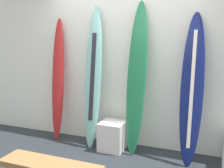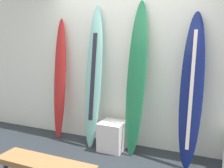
# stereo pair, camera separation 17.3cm
# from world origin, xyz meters

# --- Properties ---
(wall_back) EXTENTS (7.20, 0.20, 2.80)m
(wall_back) POSITION_xyz_m (0.00, 1.30, 1.40)
(wall_back) COLOR white
(wall_back) RESTS_ON ground
(surfboard_crimson) EXTENTS (0.24, 0.31, 2.03)m
(surfboard_crimson) POSITION_xyz_m (-1.11, 1.01, 1.00)
(surfboard_crimson) COLOR #AF2020
(surfboard_crimson) RESTS_ON ground
(surfboard_seafoam) EXTENTS (0.28, 0.44, 2.21)m
(surfboard_seafoam) POSITION_xyz_m (-0.44, 0.97, 1.09)
(surfboard_seafoam) COLOR #7BBEB3
(surfboard_seafoam) RESTS_ON ground
(surfboard_emerald) EXTENTS (0.30, 0.43, 2.23)m
(surfboard_emerald) POSITION_xyz_m (0.25, 0.98, 1.12)
(surfboard_emerald) COLOR #1F7347
(surfboard_emerald) RESTS_ON ground
(surfboard_navy) EXTENTS (0.31, 0.48, 2.04)m
(surfboard_navy) POSITION_xyz_m (1.02, 0.94, 1.02)
(surfboard_navy) COLOR navy
(surfboard_navy) RESTS_ON ground
(display_block_center) EXTENTS (0.37, 0.37, 0.44)m
(display_block_center) POSITION_xyz_m (-0.10, 0.90, 0.22)
(display_block_center) COLOR silver
(display_block_center) RESTS_ON ground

